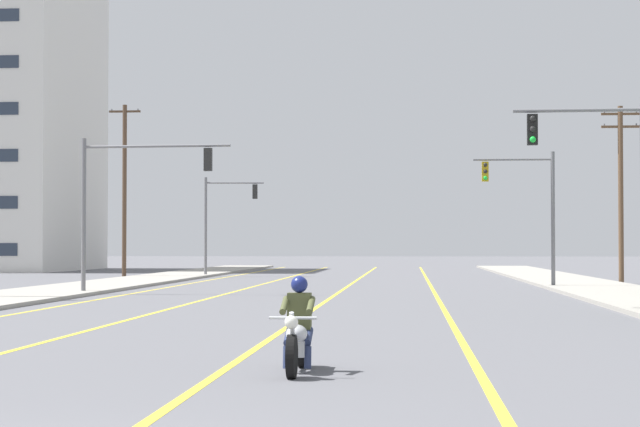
{
  "coord_description": "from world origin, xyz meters",
  "views": [
    {
      "loc": [
        3.02,
        -9.29,
        1.93
      ],
      "look_at": [
        0.54,
        23.44,
        2.83
      ],
      "focal_mm": 65.35,
      "sensor_mm": 36.0,
      "label": 1
    }
  ],
  "objects_px": {
    "utility_pole_left_far": "(124,188)",
    "traffic_signal_mid_left": "(222,212)",
    "motorcycle_with_rider": "(298,334)",
    "traffic_signal_near_left": "(127,189)",
    "utility_pole_right_far": "(621,188)",
    "traffic_signal_near_right": "(607,173)",
    "traffic_signal_mid_right": "(531,200)"
  },
  "relations": [
    {
      "from": "utility_pole_left_far",
      "to": "traffic_signal_mid_left",
      "type": "bearing_deg",
      "value": 31.41
    },
    {
      "from": "traffic_signal_mid_left",
      "to": "motorcycle_with_rider",
      "type": "bearing_deg",
      "value": -79.65
    },
    {
      "from": "traffic_signal_mid_left",
      "to": "traffic_signal_near_left",
      "type": "bearing_deg",
      "value": -88.92
    },
    {
      "from": "traffic_signal_near_left",
      "to": "traffic_signal_mid_left",
      "type": "bearing_deg",
      "value": 91.08
    },
    {
      "from": "utility_pole_right_far",
      "to": "motorcycle_with_rider",
      "type": "bearing_deg",
      "value": -106.41
    },
    {
      "from": "motorcycle_with_rider",
      "to": "utility_pole_left_far",
      "type": "distance_m",
      "value": 53.47
    },
    {
      "from": "motorcycle_with_rider",
      "to": "utility_pole_left_far",
      "type": "bearing_deg",
      "value": 106.7
    },
    {
      "from": "traffic_signal_near_right",
      "to": "traffic_signal_mid_right",
      "type": "height_order",
      "value": "same"
    },
    {
      "from": "traffic_signal_near_left",
      "to": "traffic_signal_near_right",
      "type": "bearing_deg",
      "value": -33.66
    },
    {
      "from": "motorcycle_with_rider",
      "to": "traffic_signal_near_right",
      "type": "distance_m",
      "value": 18.35
    },
    {
      "from": "traffic_signal_mid_left",
      "to": "traffic_signal_near_right",
      "type": "bearing_deg",
      "value": -65.42
    },
    {
      "from": "traffic_signal_mid_left",
      "to": "utility_pole_left_far",
      "type": "distance_m",
      "value": 6.45
    },
    {
      "from": "traffic_signal_near_left",
      "to": "traffic_signal_mid_right",
      "type": "distance_m",
      "value": 18.51
    },
    {
      "from": "traffic_signal_mid_right",
      "to": "traffic_signal_mid_left",
      "type": "height_order",
      "value": "same"
    },
    {
      "from": "traffic_signal_mid_right",
      "to": "traffic_signal_near_right",
      "type": "bearing_deg",
      "value": -89.51
    },
    {
      "from": "traffic_signal_mid_right",
      "to": "utility_pole_right_far",
      "type": "distance_m",
      "value": 8.35
    },
    {
      "from": "traffic_signal_near_left",
      "to": "utility_pole_right_far",
      "type": "relative_size",
      "value": 0.69
    },
    {
      "from": "traffic_signal_near_left",
      "to": "utility_pole_left_far",
      "type": "height_order",
      "value": "utility_pole_left_far"
    },
    {
      "from": "traffic_signal_mid_right",
      "to": "motorcycle_with_rider",
      "type": "bearing_deg",
      "value": -101.44
    },
    {
      "from": "utility_pole_left_far",
      "to": "motorcycle_with_rider",
      "type": "bearing_deg",
      "value": -73.3
    },
    {
      "from": "traffic_signal_mid_left",
      "to": "utility_pole_right_far",
      "type": "distance_m",
      "value": 25.42
    },
    {
      "from": "traffic_signal_mid_left",
      "to": "utility_pole_right_far",
      "type": "height_order",
      "value": "utility_pole_right_far"
    },
    {
      "from": "motorcycle_with_rider",
      "to": "utility_pole_right_far",
      "type": "relative_size",
      "value": 0.24
    },
    {
      "from": "motorcycle_with_rider",
      "to": "utility_pole_left_far",
      "type": "xyz_separation_m",
      "value": [
        -15.3,
        51.01,
        4.8
      ]
    },
    {
      "from": "traffic_signal_mid_right",
      "to": "traffic_signal_mid_left",
      "type": "xyz_separation_m",
      "value": [
        -17.15,
        18.57,
        0.0
      ]
    },
    {
      "from": "traffic_signal_mid_right",
      "to": "utility_pole_left_far",
      "type": "height_order",
      "value": "utility_pole_left_far"
    },
    {
      "from": "traffic_signal_near_right",
      "to": "traffic_signal_near_left",
      "type": "relative_size",
      "value": 1.0
    },
    {
      "from": "motorcycle_with_rider",
      "to": "traffic_signal_near_left",
      "type": "xyz_separation_m",
      "value": [
        -9.42,
        27.63,
        3.58
      ]
    },
    {
      "from": "traffic_signal_mid_right",
      "to": "utility_pole_left_far",
      "type": "distance_m",
      "value": 27.26
    },
    {
      "from": "traffic_signal_mid_right",
      "to": "utility_pole_left_far",
      "type": "bearing_deg",
      "value": 145.85
    },
    {
      "from": "traffic_signal_near_right",
      "to": "traffic_signal_near_left",
      "type": "xyz_separation_m",
      "value": [
        -16.81,
        11.2,
        0.14
      ]
    },
    {
      "from": "traffic_signal_mid_right",
      "to": "utility_pole_left_far",
      "type": "relative_size",
      "value": 0.6
    }
  ]
}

